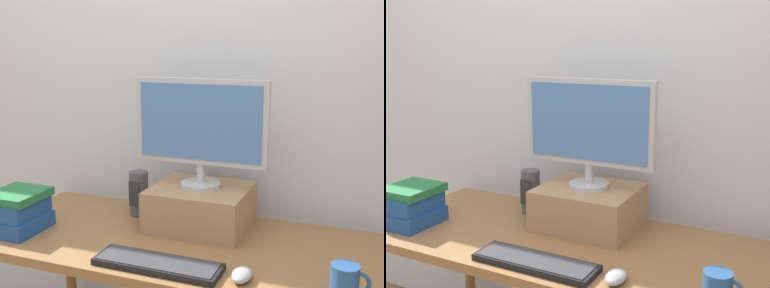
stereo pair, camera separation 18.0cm
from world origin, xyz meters
TOP-DOWN VIEW (x-y plane):
  - back_wall at (0.00, 0.44)m, footprint 7.00×0.08m
  - desk at (0.00, 0.00)m, footprint 1.51×0.68m
  - riser_box at (0.04, 0.16)m, footprint 0.38×0.33m
  - computer_monitor at (0.04, 0.16)m, footprint 0.54×0.16m
  - keyboard at (0.04, -0.24)m, footprint 0.44×0.13m
  - computer_mouse at (0.32, -0.22)m, footprint 0.06×0.10m
  - book_stack at (-0.62, -0.14)m, footprint 0.20×0.23m
  - desk_speaker at (-0.25, 0.18)m, footprint 0.08×0.09m

SIDE VIEW (x-z plane):
  - desk at x=0.00m, z-range 0.29..1.02m
  - keyboard at x=0.04m, z-range 0.73..0.76m
  - computer_mouse at x=0.32m, z-range 0.73..0.77m
  - book_stack at x=-0.62m, z-range 0.73..0.89m
  - riser_box at x=0.04m, z-range 0.73..0.90m
  - desk_speaker at x=-0.25m, z-range 0.73..0.92m
  - computer_monitor at x=0.04m, z-range 0.93..1.36m
  - back_wall at x=0.00m, z-range 0.00..2.60m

